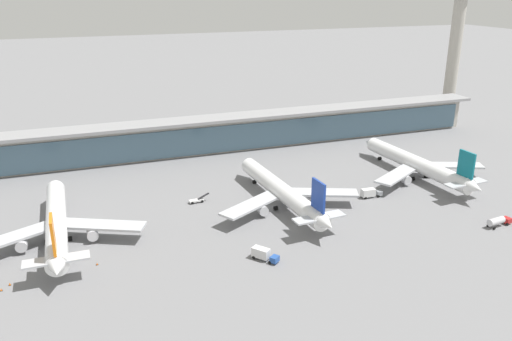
{
  "coord_description": "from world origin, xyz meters",
  "views": [
    {
      "loc": [
        -57.29,
        -140.27,
        67.57
      ],
      "look_at": [
        0.0,
        14.84,
        7.6
      ],
      "focal_mm": 36.44,
      "sensor_mm": 36.0,
      "label": 1
    }
  ],
  "objects": [
    {
      "name": "safety_cone_bravo",
      "position": [
        -55.08,
        -17.59,
        0.32
      ],
      "size": [
        0.62,
        0.62,
        0.7
      ],
      "color": "orange",
      "rests_on": "ground"
    },
    {
      "name": "service_truck_near_nose_red",
      "position": [
        57.37,
        -35.42,
        1.71
      ],
      "size": [
        8.83,
        3.53,
        2.95
      ],
      "color": "#B21E1E",
      "rests_on": "ground"
    },
    {
      "name": "control_tower",
      "position": [
        133.93,
        80.69,
        40.89
      ],
      "size": [
        12.0,
        12.0,
        75.09
      ],
      "color": "#B2ADA3",
      "rests_on": "ground"
    },
    {
      "name": "airliner_centre_stand",
      "position": [
        3.34,
        -0.27,
        5.2
      ],
      "size": [
        47.65,
        62.06,
        16.52
      ],
      "color": "white",
      "rests_on": "ground"
    },
    {
      "name": "ground_plane",
      "position": [
        0.0,
        0.0,
        0.0
      ],
      "size": [
        1200.0,
        1200.0,
        0.0
      ],
      "primitive_type": "plane",
      "color": "slate"
    },
    {
      "name": "safety_cone_alpha",
      "position": [
        -76.94,
        -22.12,
        0.32
      ],
      "size": [
        0.62,
        0.62,
        0.7
      ],
      "color": "orange",
      "rests_on": "ground"
    },
    {
      "name": "service_truck_mid_apron_white",
      "position": [
        -21.42,
        12.4,
        0.81
      ],
      "size": [
        6.88,
        2.24,
        2.7
      ],
      "color": "silver",
      "rests_on": "ground"
    },
    {
      "name": "terminal_building",
      "position": [
        0.0,
        63.0,
        7.87
      ],
      "size": [
        250.16,
        12.8,
        15.2
      ],
      "color": "#B2ADA3",
      "rests_on": "ground"
    },
    {
      "name": "service_truck_under_wing_grey",
      "position": [
        33.86,
        -3.45,
        1.69
      ],
      "size": [
        7.38,
        2.6,
        3.1
      ],
      "color": "gray",
      "rests_on": "ground"
    },
    {
      "name": "airliner_right_stand",
      "position": [
        60.0,
        6.73,
        5.2
      ],
      "size": [
        47.63,
        62.07,
        16.52
      ],
      "color": "white",
      "rests_on": "ground"
    },
    {
      "name": "service_truck_by_tail_blue",
      "position": [
        -14.42,
        -29.83,
        1.69
      ],
      "size": [
        6.27,
        7.19,
        3.1
      ],
      "color": "#234C9E",
      "rests_on": "ground"
    },
    {
      "name": "airliner_left_stand",
      "position": [
        -64.12,
        0.15,
        5.2
      ],
      "size": [
        47.74,
        61.87,
        16.52
      ],
      "color": "white",
      "rests_on": "ground"
    },
    {
      "name": "safety_cone_charlie",
      "position": [
        -75.23,
        -20.23,
        0.32
      ],
      "size": [
        0.62,
        0.62,
        0.7
      ],
      "color": "orange",
      "rests_on": "ground"
    }
  ]
}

